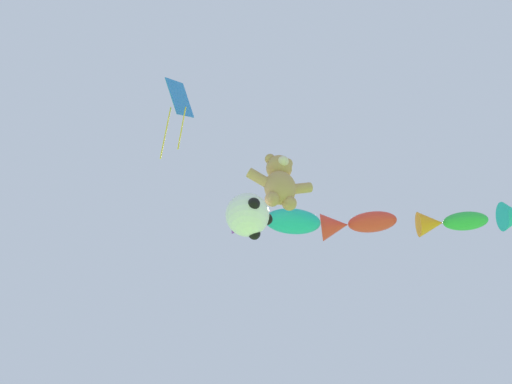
{
  "coord_description": "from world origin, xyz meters",
  "views": [
    {
      "loc": [
        -3.34,
        -4.62,
        1.02
      ],
      "look_at": [
        -0.7,
        3.22,
        9.34
      ],
      "focal_mm": 35.0,
      "sensor_mm": 36.0,
      "label": 1
    }
  ],
  "objects_px": {
    "teddy_bear_kite": "(280,181)",
    "fish_kite_crimson": "(353,224)",
    "fish_kite_emerald": "(448,222)",
    "diamond_kite": "(179,102)",
    "fish_kite_teal": "(271,220)",
    "soccer_ball_kite": "(248,215)"
  },
  "relations": [
    {
      "from": "teddy_bear_kite",
      "to": "fish_kite_crimson",
      "type": "bearing_deg",
      "value": 22.46
    },
    {
      "from": "fish_kite_emerald",
      "to": "diamond_kite",
      "type": "relative_size",
      "value": 0.6
    },
    {
      "from": "teddy_bear_kite",
      "to": "diamond_kite",
      "type": "relative_size",
      "value": 0.54
    },
    {
      "from": "fish_kite_crimson",
      "to": "teddy_bear_kite",
      "type": "bearing_deg",
      "value": -157.54
    },
    {
      "from": "diamond_kite",
      "to": "fish_kite_teal",
      "type": "bearing_deg",
      "value": 26.68
    },
    {
      "from": "fish_kite_crimson",
      "to": "diamond_kite",
      "type": "xyz_separation_m",
      "value": [
        -5.36,
        -1.17,
        1.75
      ]
    },
    {
      "from": "soccer_ball_kite",
      "to": "fish_kite_teal",
      "type": "height_order",
      "value": "fish_kite_teal"
    },
    {
      "from": "fish_kite_teal",
      "to": "diamond_kite",
      "type": "relative_size",
      "value": 0.76
    },
    {
      "from": "soccer_ball_kite",
      "to": "fish_kite_teal",
      "type": "relative_size",
      "value": 0.44
    },
    {
      "from": "fish_kite_emerald",
      "to": "soccer_ball_kite",
      "type": "bearing_deg",
      "value": 179.69
    },
    {
      "from": "teddy_bear_kite",
      "to": "diamond_kite",
      "type": "distance_m",
      "value": 3.4
    },
    {
      "from": "teddy_bear_kite",
      "to": "fish_kite_teal",
      "type": "height_order",
      "value": "teddy_bear_kite"
    },
    {
      "from": "fish_kite_crimson",
      "to": "diamond_kite",
      "type": "relative_size",
      "value": 0.66
    },
    {
      "from": "fish_kite_crimson",
      "to": "fish_kite_emerald",
      "type": "height_order",
      "value": "fish_kite_crimson"
    },
    {
      "from": "soccer_ball_kite",
      "to": "fish_kite_emerald",
      "type": "bearing_deg",
      "value": -0.31
    },
    {
      "from": "fish_kite_emerald",
      "to": "fish_kite_crimson",
      "type": "bearing_deg",
      "value": 157.54
    },
    {
      "from": "fish_kite_teal",
      "to": "fish_kite_emerald",
      "type": "height_order",
      "value": "fish_kite_teal"
    },
    {
      "from": "diamond_kite",
      "to": "fish_kite_emerald",
      "type": "bearing_deg",
      "value": 1.46
    },
    {
      "from": "teddy_bear_kite",
      "to": "fish_kite_teal",
      "type": "xyz_separation_m",
      "value": [
        0.28,
        1.43,
        0.03
      ]
    },
    {
      "from": "soccer_ball_kite",
      "to": "fish_kite_crimson",
      "type": "distance_m",
      "value": 3.78
    },
    {
      "from": "soccer_ball_kite",
      "to": "fish_kite_emerald",
      "type": "distance_m",
      "value": 5.88
    },
    {
      "from": "teddy_bear_kite",
      "to": "fish_kite_crimson",
      "type": "xyz_separation_m",
      "value": [
        2.57,
        1.06,
        0.21
      ]
    }
  ]
}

